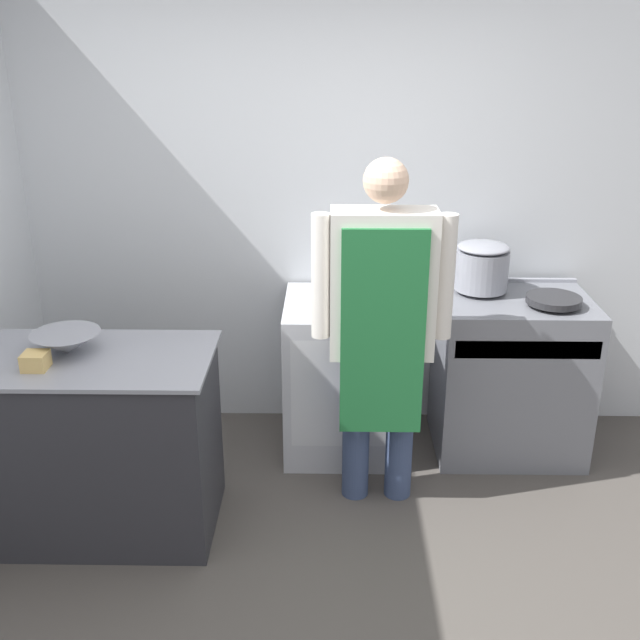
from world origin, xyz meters
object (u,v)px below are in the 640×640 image
saute_pan (554,300)px  fridge_unit (340,375)px  person_cook (382,315)px  stock_pot (482,266)px  stove (510,375)px  plastic_tub (35,361)px  mixing_bowl (66,343)px

saute_pan → fridge_unit: bearing=174.1°
person_cook → stock_pot: bearing=46.3°
stove → stock_pot: 0.65m
fridge_unit → saute_pan: size_ratio=3.05×
person_cook → plastic_tub: (-1.54, -0.40, -0.07)m
fridge_unit → mixing_bowl: mixing_bowl is taller
fridge_unit → plastic_tub: plastic_tub is taller
stove → person_cook: bearing=-146.8°
plastic_tub → stock_pot: 2.37m
stove → plastic_tub: (-2.32, -0.91, 0.49)m
mixing_bowl → plastic_tub: mixing_bowl is taller
mixing_bowl → saute_pan: (2.41, 0.63, -0.00)m
stock_pot → mixing_bowl: bearing=-157.5°
fridge_unit → stock_pot: 1.01m
mixing_bowl → fridge_unit: bearing=30.4°
stove → mixing_bowl: 2.41m
plastic_tub → saute_pan: size_ratio=0.36×
stove → stock_pot: stock_pot is taller
stock_pot → stove: bearing=-31.2°
stock_pot → saute_pan: size_ratio=1.00×
plastic_tub → saute_pan: 2.61m
person_cook → mixing_bowl: person_cook is taller
person_cook → stove: bearing=33.2°
stove → fridge_unit: 0.97m
saute_pan → stove: bearing=146.3°
stove → fridge_unit: bearing=179.6°
fridge_unit → mixing_bowl: bearing=-149.6°
fridge_unit → stove: bearing=-0.4°
person_cook → stock_pot: person_cook is taller
stove → fridge_unit: (-0.97, 0.01, -0.02)m
fridge_unit → saute_pan: 1.25m
stove → saute_pan: (0.16, -0.11, 0.50)m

